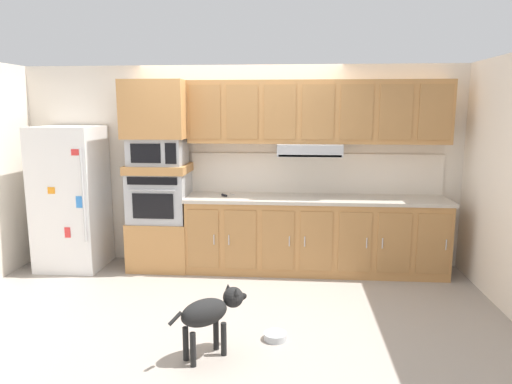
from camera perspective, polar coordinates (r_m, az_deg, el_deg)
ground_plane at (r=5.22m, az=-3.18°, el=-12.01°), size 9.60×9.60×0.00m
back_kitchen_wall at (r=5.98m, az=-1.87°, el=3.23°), size 6.20×0.12×2.50m
side_panel_right at (r=5.29m, az=28.27°, el=1.12°), size 0.12×7.10×2.50m
refrigerator at (r=6.22m, az=-21.67°, el=-0.67°), size 0.76×0.73×1.76m
oven_base_cabinet at (r=6.02m, az=-11.46°, el=-6.17°), size 0.74×0.62×0.60m
built_in_oven at (r=5.88m, az=-11.67°, el=-0.55°), size 0.70×0.62×0.60m
appliance_mid_shelf at (r=5.83m, az=-11.79°, el=2.84°), size 0.74×0.62×0.10m
microwave at (r=5.80m, az=-11.87°, el=4.89°), size 0.64×0.54×0.32m
appliance_upper_cabinet at (r=5.78m, az=-12.05°, el=9.83°), size 0.74×0.62×0.68m
lower_cabinet_run at (r=5.75m, az=7.22°, el=-5.35°), size 3.09×0.63×0.88m
countertop_slab at (r=5.65m, az=7.32°, el=-0.85°), size 3.13×0.64×0.04m
backsplash_panel at (r=5.89m, az=7.25°, el=2.26°), size 3.13×0.02×0.50m
upper_cabinet_with_hood at (r=5.67m, az=7.44°, el=9.39°), size 3.09×0.48×0.88m
screwdriver at (r=5.68m, az=-3.81°, el=-0.38°), size 0.17×0.17×0.03m
dog at (r=3.85m, az=-5.57°, el=-14.37°), size 0.57×0.51×0.54m
dog_food_bowl at (r=4.22m, az=2.38°, el=-17.17°), size 0.20×0.20×0.06m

